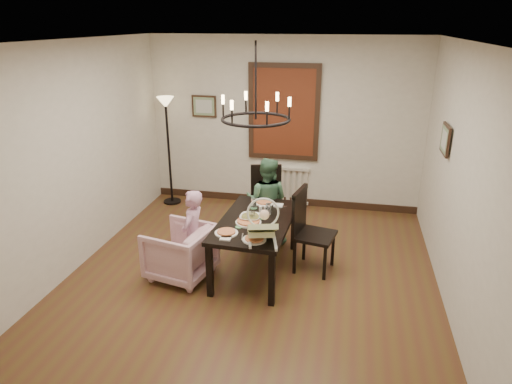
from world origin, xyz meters
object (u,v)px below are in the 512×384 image
at_px(armchair, 180,252).
at_px(floor_lamp, 169,153).
at_px(drinking_glass, 253,217).
at_px(elderly_woman, 193,242).
at_px(seated_man, 267,208).
at_px(chair_right, 315,231).
at_px(dining_table, 256,226).
at_px(chair_far, 267,202).
at_px(baby_bouncer, 262,226).

bearing_deg(armchair, floor_lamp, -143.64).
xyz_separation_m(armchair, drinking_glass, (0.86, 0.25, 0.44)).
distance_m(elderly_woman, seated_man, 1.34).
height_order(seated_man, drinking_glass, seated_man).
height_order(chair_right, drinking_glass, chair_right).
bearing_deg(dining_table, seated_man, 94.14).
bearing_deg(floor_lamp, elderly_woman, -62.09).
distance_m(chair_far, floor_lamp, 2.10).
bearing_deg(elderly_woman, drinking_glass, 112.34).
bearing_deg(chair_far, baby_bouncer, -94.69).
height_order(dining_table, armchair, dining_table).
height_order(dining_table, elderly_woman, elderly_woman).
bearing_deg(dining_table, armchair, -157.02).
height_order(seated_man, floor_lamp, floor_lamp).
relative_size(chair_far, chair_right, 0.96).
xyz_separation_m(chair_far, elderly_woman, (-0.65, -1.36, -0.04)).
relative_size(chair_far, drinking_glass, 8.31).
distance_m(dining_table, chair_far, 1.07).
bearing_deg(baby_bouncer, elderly_woman, 150.98).
relative_size(seated_man, baby_bouncer, 2.00).
bearing_deg(elderly_woman, baby_bouncer, 79.55).
bearing_deg(chair_right, baby_bouncer, 154.70).
xyz_separation_m(chair_right, floor_lamp, (-2.64, 1.80, 0.36)).
height_order(dining_table, baby_bouncer, baby_bouncer).
bearing_deg(chair_far, seated_man, -92.99).
relative_size(chair_far, baby_bouncer, 1.98).
bearing_deg(seated_man, baby_bouncer, 102.52).
bearing_deg(floor_lamp, drinking_glass, -47.19).
xyz_separation_m(elderly_woman, drinking_glass, (0.69, 0.23, 0.30)).
bearing_deg(armchair, baby_bouncer, 91.09).
distance_m(chair_far, elderly_woman, 1.51).
xyz_separation_m(chair_right, drinking_glass, (-0.74, -0.25, 0.23)).
relative_size(armchair, drinking_glass, 5.91).
xyz_separation_m(elderly_woman, baby_bouncer, (0.90, -0.24, 0.40)).
relative_size(baby_bouncer, floor_lamp, 0.29).
relative_size(drinking_glass, floor_lamp, 0.07).
distance_m(chair_right, armchair, 1.69).
height_order(elderly_woman, baby_bouncer, baby_bouncer).
relative_size(armchair, elderly_woman, 0.78).
distance_m(seated_man, baby_bouncer, 1.44).
relative_size(elderly_woman, drinking_glass, 7.62).
bearing_deg(dining_table, floor_lamp, 136.83).
xyz_separation_m(dining_table, chair_right, (0.72, 0.18, -0.08)).
xyz_separation_m(chair_far, floor_lamp, (-1.86, 0.91, 0.39)).
distance_m(dining_table, drinking_glass, 0.16).
distance_m(elderly_woman, floor_lamp, 2.61).
distance_m(elderly_woman, drinking_glass, 0.79).
xyz_separation_m(chair_far, baby_bouncer, (0.25, -1.60, 0.36)).
distance_m(seated_man, drinking_glass, 0.95).
bearing_deg(armchair, seated_man, 155.81).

